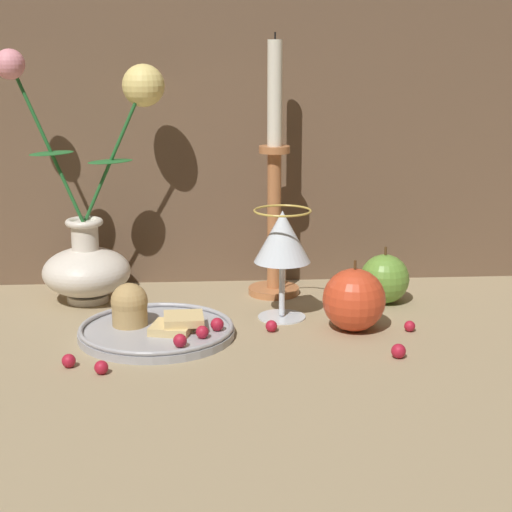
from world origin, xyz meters
name	(u,v)px	position (x,y,z in m)	size (l,w,h in m)	color
ground_plane	(217,333)	(0.00, 0.00, 0.00)	(2.40, 2.40, 0.00)	#9E8966
vase	(91,234)	(-0.18, 0.15, 0.10)	(0.23, 0.13, 0.36)	silver
plate_with_pastries	(153,325)	(-0.08, -0.01, 0.01)	(0.20, 0.20, 0.07)	#A3A3A8
wine_glass	(282,241)	(0.09, 0.06, 0.11)	(0.08, 0.08, 0.15)	silver
candlestick	(274,196)	(0.09, 0.17, 0.15)	(0.08, 0.08, 0.38)	#B77042
apple_beside_vase	(354,299)	(0.18, 0.00, 0.04)	(0.08, 0.08, 0.09)	#D14223
apple_near_glass	(385,279)	(0.25, 0.12, 0.04)	(0.07, 0.07, 0.08)	#669938
berry_near_plate	(410,326)	(0.25, -0.01, 0.01)	(0.01, 0.01, 0.01)	#AD192D
berry_front_center	(272,327)	(0.07, 0.00, 0.01)	(0.02, 0.02, 0.02)	#AD192D
berry_by_glass_stem	(69,361)	(-0.18, -0.11, 0.01)	(0.02, 0.02, 0.02)	#AD192D
berry_under_candlestick	(398,351)	(0.22, -0.11, 0.01)	(0.02, 0.02, 0.02)	#AD192D
berry_far_right	(101,367)	(-0.14, -0.13, 0.01)	(0.02, 0.02, 0.02)	#AD192D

